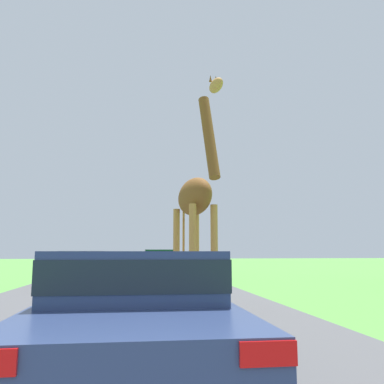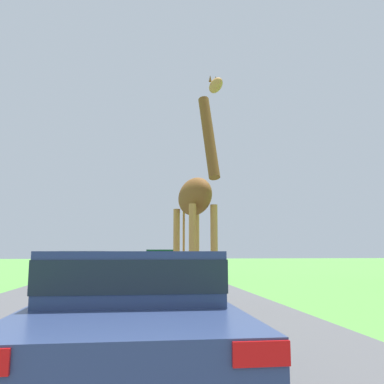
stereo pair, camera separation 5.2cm
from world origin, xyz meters
name	(u,v)px [view 1 (the left image)]	position (x,y,z in m)	size (l,w,h in m)	color
road	(132,271)	(0.00, 30.00, 0.00)	(8.28, 120.00, 0.00)	#4C4C4F
giraffe_near_road	(196,201)	(1.77, 10.48, 2.60)	(1.00, 2.65, 5.39)	#B77F3D
car_lead_maroon	(135,309)	(0.34, 5.25, 0.75)	(1.86, 4.55, 1.38)	navy
car_queue_right	(159,261)	(1.72, 26.87, 0.80)	(1.99, 4.33, 1.49)	#144C28
car_queue_left	(84,268)	(-1.72, 17.21, 0.75)	(1.84, 3.97, 1.39)	gray
car_far_ahead	(174,266)	(2.09, 20.26, 0.68)	(1.89, 4.72, 1.26)	black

